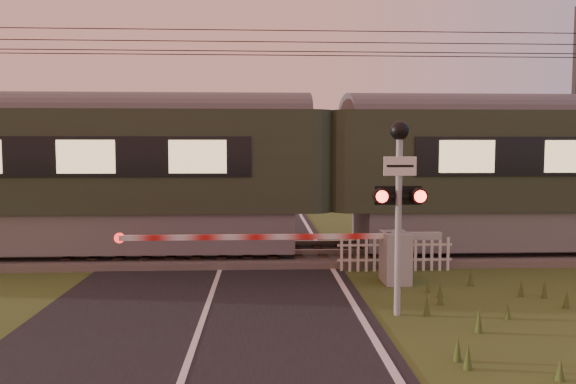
{
  "coord_description": "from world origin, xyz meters",
  "views": [
    {
      "loc": [
        1.03,
        -8.67,
        2.94
      ],
      "look_at": [
        1.58,
        3.2,
        2.04
      ],
      "focal_mm": 35.0,
      "sensor_mm": 36.0,
      "label": 1
    }
  ],
  "objects_px": {
    "picket_fence": "(395,254)",
    "crossing_signal": "(399,183)",
    "train": "(326,172)",
    "boom_gate": "(380,254)"
  },
  "relations": [
    {
      "from": "picket_fence",
      "to": "crossing_signal",
      "type": "bearing_deg",
      "value": -102.8
    },
    {
      "from": "train",
      "to": "crossing_signal",
      "type": "distance_m",
      "value": 5.52
    },
    {
      "from": "crossing_signal",
      "to": "train",
      "type": "bearing_deg",
      "value": 96.68
    },
    {
      "from": "train",
      "to": "picket_fence",
      "type": "bearing_deg",
      "value": -52.43
    },
    {
      "from": "boom_gate",
      "to": "picket_fence",
      "type": "xyz_separation_m",
      "value": [
        0.61,
        1.13,
        -0.22
      ]
    },
    {
      "from": "train",
      "to": "crossing_signal",
      "type": "xyz_separation_m",
      "value": [
        0.64,
        -5.48,
        0.02
      ]
    },
    {
      "from": "crossing_signal",
      "to": "picket_fence",
      "type": "relative_size",
      "value": 1.23
    },
    {
      "from": "crossing_signal",
      "to": "picket_fence",
      "type": "xyz_separation_m",
      "value": [
        0.81,
        3.59,
        -1.95
      ]
    },
    {
      "from": "boom_gate",
      "to": "picket_fence",
      "type": "distance_m",
      "value": 1.3
    },
    {
      "from": "train",
      "to": "crossing_signal",
      "type": "height_order",
      "value": "train"
    }
  ]
}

